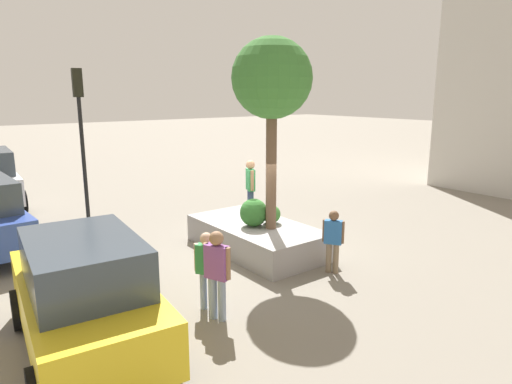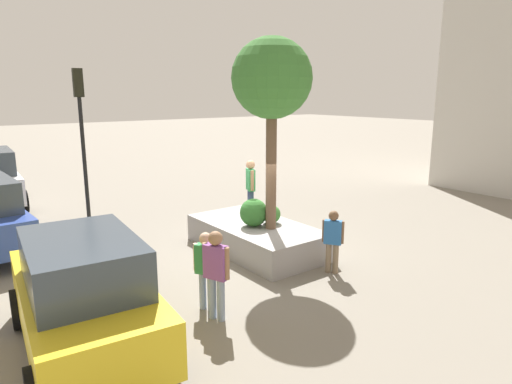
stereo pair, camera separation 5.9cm
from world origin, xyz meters
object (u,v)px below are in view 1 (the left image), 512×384
Objects in this scene: planter_ledge at (256,237)px; passerby_with_bag at (217,269)px; traffic_light_corner at (81,123)px; skateboarder at (250,184)px; pedestrian_crossing at (333,237)px; plaza_tree at (272,81)px; bystander_watching at (207,266)px; skateboard at (251,217)px; taxi_cab at (85,294)px.

passerby_with_bag reaches higher than planter_ledge.
passerby_with_bag is (-7.57, -0.06, -2.36)m from traffic_light_corner.
skateboarder is 1.04× the size of pedestrian_crossing.
planter_ledge is 2.25× the size of passerby_with_bag.
plaza_tree is at bearing 173.42° from skateboarder.
plaza_tree reaches higher than bystander_watching.
traffic_light_corner is at bearing 31.81° from planter_ledge.
skateboarder reaches higher than passerby_with_bag.
traffic_light_corner is 2.83× the size of passerby_with_bag.
skateboarder is (1.06, -0.12, -2.81)m from plaza_tree.
plaza_tree is 0.98× the size of traffic_light_corner.
pedestrian_crossing is 0.96× the size of bystander_watching.
taxi_cab is (-2.79, 5.50, 0.23)m from skateboard.
taxi_cab is at bearing 91.76° from bystander_watching.
traffic_light_corner reaches higher than skateboard.
skateboarder reaches higher than pedestrian_crossing.
taxi_cab is (-2.28, 5.31, 0.66)m from planter_ledge.
taxi_cab reaches higher than passerby_with_bag.
planter_ledge is at bearing 11.39° from pedestrian_crossing.
planter_ledge is 2.51m from pedestrian_crossing.
skateboarder is at bearing -63.13° from taxi_cab.
planter_ledge is 4.05m from passerby_with_bag.
taxi_cab is 2.57× the size of passerby_with_bag.
pedestrian_crossing is at bearing -167.47° from plaza_tree.
skateboarder is 0.36× the size of taxi_cab.
passerby_with_bag is (-3.18, 3.17, -0.74)m from skateboarder.
traffic_light_corner is at bearing 36.40° from skateboarder.
passerby_with_bag is at bearing -179.56° from traffic_light_corner.
pedestrian_crossing is (-2.40, -0.48, 0.52)m from planter_ledge.
skateboarder is 6.21m from taxi_cab.
passerby_with_bag is at bearing 172.43° from bystander_watching.
skateboard is 2.93m from pedestrian_crossing.
planter_ledge is 1.49m from skateboarder.
plaza_tree is at bearing -61.08° from bystander_watching.
skateboard is (0.51, -0.20, 0.43)m from planter_ledge.
plaza_tree is 2.77× the size of passerby_with_bag.
planter_ledge is 3.70m from bystander_watching.
skateboarder is 4.55m from passerby_with_bag.
planter_ledge is 0.80× the size of traffic_light_corner.
traffic_light_corner is at bearing 0.44° from passerby_with_bag.
skateboarder is at bearing -44.93° from passerby_with_bag.
pedestrian_crossing reaches higher than planter_ledge.
skateboard is 4.13m from bystander_watching.
skateboarder is 1.00× the size of bystander_watching.
passerby_with_bag is (-2.67, 2.98, 0.65)m from planter_ledge.
bystander_watching is at bearing 127.08° from planter_ledge.
taxi_cab is 2.82× the size of bystander_watching.
plaza_tree is (-0.55, -0.07, 4.20)m from planter_ledge.
skateboarder is at bearing -153.43° from skateboard.
skateboarder is at bearing -20.91° from planter_ledge.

